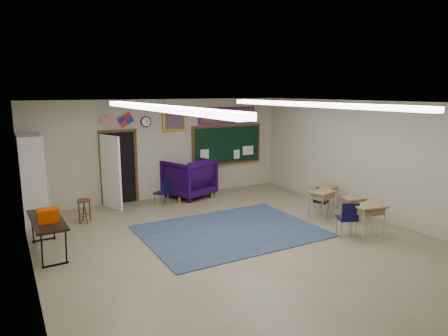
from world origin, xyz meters
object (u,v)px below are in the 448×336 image
wooden_stool (85,211)px  student_desk_front_right (328,196)px  wingback_armchair (189,178)px  student_desk_front_left (322,204)px  folding_table (48,234)px

wooden_stool → student_desk_front_right: bearing=-19.1°
student_desk_front_right → wingback_armchair: bearing=115.1°
wingback_armchair → student_desk_front_right: wingback_armchair is taller
wingback_armchair → student_desk_front_right: (2.79, -3.11, -0.23)m
student_desk_front_left → folding_table: (-6.31, 1.13, -0.03)m
wingback_armchair → folding_table: bearing=11.0°
folding_table → student_desk_front_right: bearing=-6.2°
wingback_armchair → student_desk_front_left: wingback_armchair is taller
student_desk_front_left → student_desk_front_right: bearing=24.6°
wingback_armchair → student_desk_front_right: size_ratio=1.99×
student_desk_front_left → student_desk_front_right: student_desk_front_left is taller
folding_table → wooden_stool: bearing=56.0°
student_desk_front_left → wooden_stool: student_desk_front_left is taller
student_desk_front_right → wooden_stool: student_desk_front_right is taller
wingback_armchair → student_desk_front_left: (2.01, -3.73, -0.17)m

